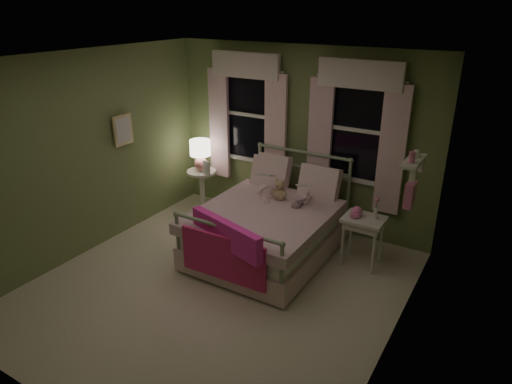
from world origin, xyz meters
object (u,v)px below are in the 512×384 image
Objects in this scene: table_lamp at (200,152)px; nightstand_right at (364,225)px; child_right at (304,185)px; teddy_bear at (280,191)px; child_left at (268,170)px; nightstand_left at (202,184)px; bed at (269,227)px.

nightstand_right is (2.76, -0.32, -0.40)m from table_lamp.
table_lamp is (-1.90, 0.24, 0.07)m from child_right.
table_lamp is at bearing 166.06° from teddy_bear.
child_left reaches higher than table_lamp.
teddy_bear reaches higher than nightstand_right.
table_lamp is (-1.62, 0.40, 0.16)m from teddy_bear.
table_lamp is (-0.00, 0.00, 0.54)m from nightstand_left.
bed is 6.64× the size of teddy_bear.
child_left is 0.57m from child_right.
teddy_bear is at bearing -13.94° from nightstand_left.
bed reaches higher than teddy_bear.
teddy_bear is 0.48× the size of nightstand_right.
child_right is (0.56, 0.00, -0.10)m from child_left.
child_right is 0.34m from teddy_bear.
teddy_bear is at bearing -175.67° from nightstand_right.
child_left is 1.30× the size of nightstand_right.
nightstand_left is 2.79m from nightstand_right.
child_right is at bearing 154.63° from child_left.
table_lamp is at bearing -35.68° from child_left.
table_lamp reaches higher than nightstand_left.
bed is 1.85m from table_lamp.
child_right reaches higher than nightstand_left.
child_right is (0.29, 0.43, 0.51)m from bed.
child_right reaches higher than bed.
child_left reaches higher than child_right.
nightstand_right is at bearing 4.33° from teddy_bear.
nightstand_left is (-1.62, 0.40, -0.37)m from teddy_bear.
child_left is 1.48m from nightstand_left.
teddy_bear is (0.01, 0.27, 0.42)m from bed.
table_lamp is at bearing 135.00° from nightstand_left.
nightstand_left is 0.54m from table_lamp.
child_left is 0.38m from teddy_bear.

